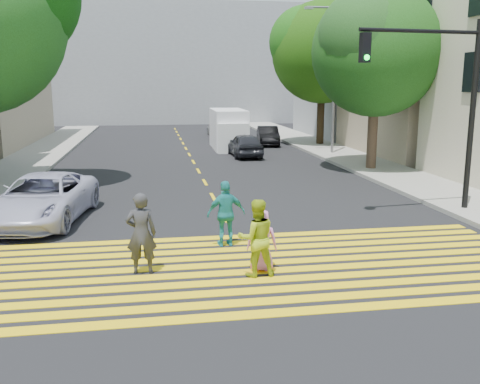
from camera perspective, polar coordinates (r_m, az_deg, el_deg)
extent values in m
plane|color=black|center=(11.04, 2.60, -10.25)|extent=(120.00, 120.00, 0.00)
cube|color=gray|center=(32.89, -20.54, 3.80)|extent=(3.00, 40.00, 0.15)
cube|color=gray|center=(27.50, 13.50, 2.82)|extent=(3.00, 60.00, 0.15)
cube|color=yellow|center=(9.96, 4.08, -12.73)|extent=(13.40, 0.35, 0.01)
cube|color=yellow|center=(10.45, 3.36, -11.52)|extent=(13.40, 0.35, 0.01)
cube|color=yellow|center=(10.95, 2.72, -10.41)|extent=(13.40, 0.35, 0.01)
cube|color=yellow|center=(11.45, 2.13, -9.40)|extent=(13.40, 0.35, 0.01)
cube|color=yellow|center=(11.95, 1.59, -8.47)|extent=(13.40, 0.35, 0.01)
cube|color=yellow|center=(12.46, 1.11, -7.62)|extent=(13.40, 0.35, 0.01)
cube|color=yellow|center=(12.98, 0.66, -6.83)|extent=(13.40, 0.35, 0.01)
cube|color=yellow|center=(13.49, 0.25, -6.11)|extent=(13.40, 0.35, 0.01)
cube|color=yellow|center=(14.01, -0.14, -5.43)|extent=(13.40, 0.35, 0.01)
cube|color=yellow|center=(14.53, -0.49, -4.81)|extent=(13.40, 0.35, 0.01)
cube|color=yellow|center=(16.68, -1.70, -2.66)|extent=(0.12, 1.40, 0.01)
cube|color=yellow|center=(19.58, -2.89, -0.53)|extent=(0.12, 1.40, 0.01)
cube|color=yellow|center=(22.50, -3.77, 1.05)|extent=(0.12, 1.40, 0.01)
cube|color=yellow|center=(25.45, -4.45, 2.26)|extent=(0.12, 1.40, 0.01)
cube|color=yellow|center=(28.40, -4.99, 3.23)|extent=(0.12, 1.40, 0.01)
cube|color=yellow|center=(31.36, -5.43, 4.01)|extent=(0.12, 1.40, 0.01)
cube|color=yellow|center=(34.33, -5.80, 4.65)|extent=(0.12, 1.40, 0.01)
cube|color=yellow|center=(37.31, -6.10, 5.19)|extent=(0.12, 1.40, 0.01)
cube|color=yellow|center=(40.29, -6.36, 5.66)|extent=(0.12, 1.40, 0.01)
cube|color=yellow|center=(43.27, -6.59, 6.05)|extent=(0.12, 1.40, 0.01)
cube|color=yellow|center=(46.25, -6.78, 6.40)|extent=(0.12, 1.40, 0.01)
cube|color=yellow|center=(49.24, -6.96, 6.71)|extent=(0.12, 1.40, 0.01)
cube|color=tan|center=(33.73, 21.66, 12.30)|extent=(10.00, 10.00, 10.00)
cube|color=gray|center=(43.56, 14.09, 12.41)|extent=(10.00, 10.00, 10.00)
cube|color=gray|center=(58.09, -7.53, 13.34)|extent=(30.00, 8.00, 12.00)
cylinder|color=#302314|center=(25.98, 13.92, 5.63)|extent=(0.61, 0.61, 3.13)
sphere|color=#15360B|center=(25.89, 14.35, 14.29)|extent=(7.82, 7.82, 5.90)
sphere|color=#0A4209|center=(27.05, 15.65, 15.97)|extent=(5.86, 5.86, 4.42)
sphere|color=#153B12|center=(25.03, 13.16, 15.80)|extent=(5.47, 5.47, 4.13)
cylinder|color=black|center=(35.91, 8.58, 7.62)|extent=(0.62, 0.62, 3.42)
sphere|color=#163B06|center=(35.88, 8.79, 14.51)|extent=(8.40, 8.40, 6.52)
sphere|color=#15420C|center=(36.23, 11.01, 15.96)|extent=(6.30, 6.30, 4.89)
sphere|color=#13380C|center=(35.78, 6.91, 15.62)|extent=(5.88, 5.88, 4.56)
imported|color=#313134|center=(11.81, -10.50, -4.36)|extent=(0.67, 0.45, 1.80)
imported|color=#A2BD1A|center=(11.47, 1.75, -4.92)|extent=(0.85, 0.67, 1.69)
imported|color=#E680C9|center=(11.84, 2.34, -5.19)|extent=(0.75, 0.57, 1.38)
imported|color=teal|center=(13.58, -1.49, -2.32)|extent=(1.03, 0.53, 1.69)
imported|color=#B6B5D1|center=(17.05, -20.34, -0.66)|extent=(3.07, 5.37, 1.41)
imported|color=black|center=(30.28, 0.54, 5.05)|extent=(1.63, 3.93, 1.33)
imported|color=#A6A6A6|center=(42.04, -2.09, 6.79)|extent=(1.92, 4.28, 1.22)
imported|color=black|center=(36.10, 3.00, 6.01)|extent=(1.81, 3.92, 1.24)
cube|color=white|center=(34.16, -1.27, 6.74)|extent=(2.07, 4.96, 2.46)
cube|color=silver|center=(32.06, -0.79, 5.80)|extent=(1.89, 1.22, 1.77)
cylinder|color=black|center=(32.41, -2.26, 4.90)|extent=(0.26, 0.69, 0.69)
cylinder|color=#242424|center=(32.61, 0.50, 4.95)|extent=(0.26, 0.69, 0.69)
cylinder|color=black|center=(35.91, -2.86, 5.54)|extent=(0.26, 0.69, 0.69)
cylinder|color=black|center=(36.09, -0.36, 5.59)|extent=(0.26, 0.69, 0.69)
cylinder|color=black|center=(18.36, 23.50, 7.17)|extent=(0.20, 0.20, 5.99)
cylinder|color=black|center=(17.23, 18.77, 15.94)|extent=(3.99, 0.49, 0.12)
cube|color=black|center=(16.29, 13.19, 14.77)|extent=(0.28, 0.28, 0.84)
sphere|color=#00D323|center=(16.15, 13.38, 13.79)|extent=(0.17, 0.17, 0.16)
cylinder|color=gray|center=(31.26, 10.03, 11.53)|extent=(0.15, 0.15, 8.35)
cylinder|color=gray|center=(31.30, 8.75, 18.90)|extent=(1.67, 0.18, 0.11)
cube|color=gray|center=(31.10, 7.36, 18.90)|extent=(0.47, 0.22, 0.14)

